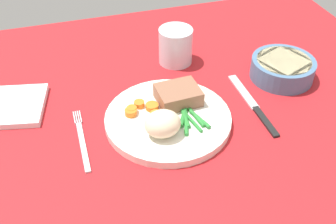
% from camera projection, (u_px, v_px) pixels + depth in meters
% --- Properties ---
extents(dining_table, '(1.20, 0.90, 0.02)m').
position_uv_depth(dining_table, '(152.00, 119.00, 0.79)').
color(dining_table, red).
rests_on(dining_table, ground).
extents(dinner_plate, '(0.24, 0.24, 0.02)m').
position_uv_depth(dinner_plate, '(168.00, 119.00, 0.76)').
color(dinner_plate, white).
rests_on(dinner_plate, dining_table).
extents(meat_portion, '(0.09, 0.07, 0.03)m').
position_uv_depth(meat_portion, '(178.00, 95.00, 0.78)').
color(meat_portion, '#936047').
rests_on(meat_portion, dinner_plate).
extents(mashed_potatoes, '(0.07, 0.06, 0.05)m').
position_uv_depth(mashed_potatoes, '(163.00, 124.00, 0.71)').
color(mashed_potatoes, beige).
rests_on(mashed_potatoes, dinner_plate).
extents(carrot_slices, '(0.06, 0.06, 0.01)m').
position_uv_depth(carrot_slices, '(142.00, 109.00, 0.77)').
color(carrot_slices, orange).
rests_on(carrot_slices, dinner_plate).
extents(green_beans, '(0.06, 0.10, 0.01)m').
position_uv_depth(green_beans, '(189.00, 117.00, 0.75)').
color(green_beans, '#2D8C38').
rests_on(green_beans, dinner_plate).
extents(fork, '(0.01, 0.17, 0.00)m').
position_uv_depth(fork, '(82.00, 140.00, 0.73)').
color(fork, silver).
rests_on(fork, dining_table).
extents(knife, '(0.02, 0.20, 0.01)m').
position_uv_depth(knife, '(253.00, 105.00, 0.81)').
color(knife, black).
rests_on(knife, dining_table).
extents(water_glass, '(0.08, 0.08, 0.08)m').
position_uv_depth(water_glass, '(176.00, 48.00, 0.91)').
color(water_glass, silver).
rests_on(water_glass, dining_table).
extents(salad_bowl, '(0.14, 0.14, 0.04)m').
position_uv_depth(salad_bowl, '(283.00, 68.00, 0.87)').
color(salad_bowl, '#4C7299').
rests_on(salad_bowl, dining_table).
extents(napkin, '(0.16, 0.15, 0.01)m').
position_uv_depth(napkin, '(10.00, 106.00, 0.80)').
color(napkin, white).
rests_on(napkin, dining_table).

